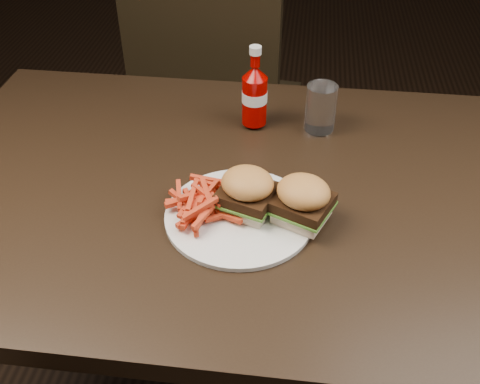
# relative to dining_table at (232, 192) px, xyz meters

# --- Properties ---
(dining_table) EXTENTS (1.20, 0.80, 0.04)m
(dining_table) POSITION_rel_dining_table_xyz_m (0.00, 0.00, 0.00)
(dining_table) COLOR black
(dining_table) RESTS_ON ground
(chair_far) EXTENTS (0.51, 0.51, 0.04)m
(chair_far) POSITION_rel_dining_table_xyz_m (-0.14, 0.78, -0.30)
(chair_far) COLOR black
(chair_far) RESTS_ON ground
(plate) EXTENTS (0.26, 0.26, 0.01)m
(plate) POSITION_rel_dining_table_xyz_m (0.03, -0.09, 0.03)
(plate) COLOR white
(plate) RESTS_ON dining_table
(sandwich_half_a) EXTENTS (0.10, 0.10, 0.02)m
(sandwich_half_a) POSITION_rel_dining_table_xyz_m (0.04, -0.08, 0.04)
(sandwich_half_a) COLOR beige
(sandwich_half_a) RESTS_ON plate
(sandwich_half_b) EXTENTS (0.11, 0.10, 0.02)m
(sandwich_half_b) POSITION_rel_dining_table_xyz_m (0.13, -0.09, 0.04)
(sandwich_half_b) COLOR beige
(sandwich_half_b) RESTS_ON plate
(fries_pile) EXTENTS (0.11, 0.11, 0.04)m
(fries_pile) POSITION_rel_dining_table_xyz_m (-0.04, -0.09, 0.05)
(fries_pile) COLOR #D74429
(fries_pile) RESTS_ON plate
(ketchup_bottle) EXTENTS (0.07, 0.07, 0.11)m
(ketchup_bottle) POSITION_rel_dining_table_xyz_m (0.02, 0.21, 0.08)
(ketchup_bottle) COLOR #9C0100
(ketchup_bottle) RESTS_ON dining_table
(tumbler) EXTENTS (0.08, 0.08, 0.10)m
(tumbler) POSITION_rel_dining_table_xyz_m (0.16, 0.21, 0.08)
(tumbler) COLOR white
(tumbler) RESTS_ON dining_table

